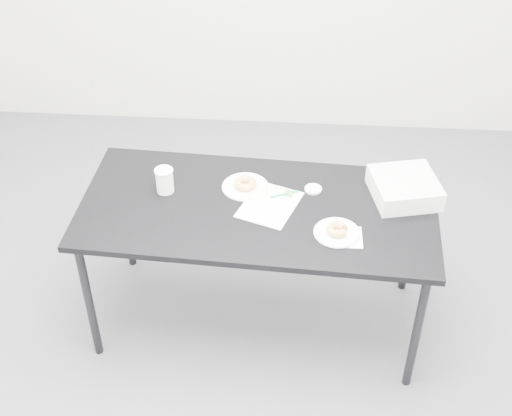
# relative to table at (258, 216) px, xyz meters

# --- Properties ---
(floor) EXTENTS (4.00, 4.00, 0.00)m
(floor) POSITION_rel_table_xyz_m (-0.11, -0.07, -0.70)
(floor) COLOR #505055
(floor) RESTS_ON ground
(table) EXTENTS (1.69, 0.86, 0.75)m
(table) POSITION_rel_table_xyz_m (0.00, 0.00, 0.00)
(table) COLOR black
(table) RESTS_ON floor
(scorecard) EXTENTS (0.32, 0.36, 0.00)m
(scorecard) POSITION_rel_table_xyz_m (0.05, 0.02, 0.06)
(scorecard) COLOR white
(scorecard) RESTS_ON table
(logo_patch) EXTENTS (0.06, 0.06, 0.00)m
(logo_patch) POSITION_rel_table_xyz_m (0.14, 0.10, 0.06)
(logo_patch) COLOR green
(logo_patch) RESTS_ON scorecard
(pen) EXTENTS (0.13, 0.06, 0.01)m
(pen) POSITION_rel_table_xyz_m (0.12, 0.09, 0.06)
(pen) COLOR #0D984C
(pen) RESTS_ON scorecard
(napkin) EXTENTS (0.15, 0.15, 0.00)m
(napkin) POSITION_rel_table_xyz_m (0.40, -0.19, 0.06)
(napkin) COLOR white
(napkin) RESTS_ON table
(plate_near) EXTENTS (0.21, 0.21, 0.01)m
(plate_near) POSITION_rel_table_xyz_m (0.36, -0.16, 0.06)
(plate_near) COLOR white
(plate_near) RESTS_ON napkin
(donut_near) EXTENTS (0.11, 0.11, 0.03)m
(donut_near) POSITION_rel_table_xyz_m (0.36, -0.16, 0.08)
(donut_near) COLOR #C37B3D
(donut_near) RESTS_ON plate_near
(plate_far) EXTENTS (0.22, 0.22, 0.01)m
(plate_far) POSITION_rel_table_xyz_m (-0.07, 0.14, 0.06)
(plate_far) COLOR white
(plate_far) RESTS_ON table
(donut_far) EXTENTS (0.13, 0.13, 0.03)m
(donut_far) POSITION_rel_table_xyz_m (-0.07, 0.14, 0.08)
(donut_far) COLOR #C37B3D
(donut_far) RESTS_ON plate_far
(coffee_cup) EXTENTS (0.08, 0.08, 0.12)m
(coffee_cup) POSITION_rel_table_xyz_m (-0.45, 0.09, 0.12)
(coffee_cup) COLOR white
(coffee_cup) RESTS_ON table
(cup_lid) EXTENTS (0.08, 0.08, 0.01)m
(cup_lid) POSITION_rel_table_xyz_m (0.25, 0.15, 0.06)
(cup_lid) COLOR white
(cup_lid) RESTS_ON table
(bakery_box) EXTENTS (0.35, 0.35, 0.10)m
(bakery_box) POSITION_rel_table_xyz_m (0.68, 0.13, 0.11)
(bakery_box) COLOR white
(bakery_box) RESTS_ON table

